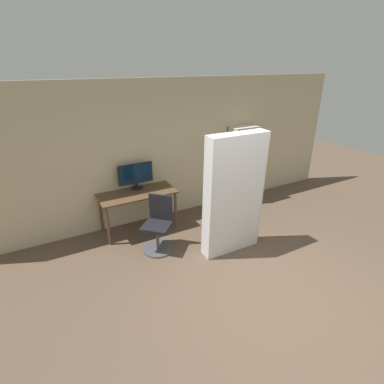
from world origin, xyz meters
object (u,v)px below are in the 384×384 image
object	(u,v)px
bookshelf	(238,167)
mattress_near	(234,195)
monitor	(136,175)
office_chair	(158,228)

from	to	relation	value
bookshelf	mattress_near	bearing A→B (deg)	-128.99
monitor	mattress_near	world-z (taller)	mattress_near
monitor	mattress_near	size ratio (longest dim) A/B	0.32
bookshelf	monitor	bearing A→B (deg)	179.52
office_chair	bookshelf	world-z (taller)	bookshelf
monitor	mattress_near	distance (m)	1.91
mattress_near	bookshelf	bearing A→B (deg)	51.01
mattress_near	office_chair	bearing A→B (deg)	149.92
office_chair	mattress_near	bearing A→B (deg)	-30.08
office_chair	mattress_near	world-z (taller)	mattress_near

